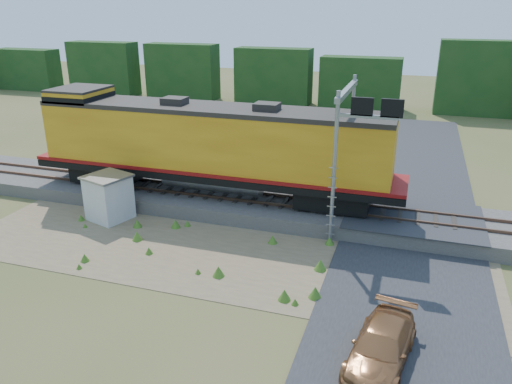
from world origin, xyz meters
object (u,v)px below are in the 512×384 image
(shed, at_px, (109,197))
(signal_gantry, at_px, (351,124))
(car, at_px, (381,347))
(locomotive, at_px, (206,145))

(shed, distance_m, signal_gantry, 13.71)
(shed, xyz_separation_m, car, (15.43, -7.62, -0.66))
(shed, distance_m, car, 17.22)
(locomotive, relative_size, shed, 8.09)
(signal_gantry, bearing_deg, shed, -167.35)
(locomotive, bearing_deg, shed, -141.52)
(locomotive, height_order, shed, locomotive)
(locomotive, distance_m, shed, 6.17)
(locomotive, distance_m, signal_gantry, 8.48)
(locomotive, xyz_separation_m, signal_gantry, (8.22, -0.68, 1.96))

